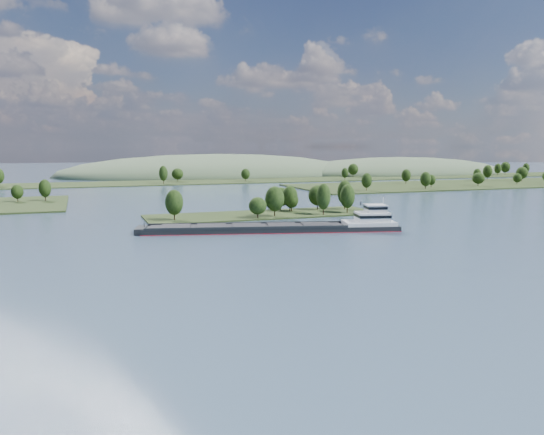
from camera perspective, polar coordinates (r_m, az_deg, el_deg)
name	(u,v)px	position (r m, az deg, el deg)	size (l,w,h in m)	color
ground	(325,238)	(172.03, 5.73, -2.17)	(1800.00, 1800.00, 0.00)	#3C5468
tree_island	(280,205)	(228.28, 0.88, 1.35)	(100.00, 30.00, 14.72)	#202E14
right_bank	(492,183)	(452.61, 22.57, 3.46)	(320.00, 90.00, 14.47)	#202E14
back_shoreline	(186,182)	(441.06, -9.26, 3.83)	(900.00, 60.00, 15.33)	#202E14
hill_east	(399,173)	(604.13, 13.55, 4.64)	(260.00, 140.00, 36.00)	#41553B
hill_west	(217,175)	(549.90, -5.97, 4.54)	(320.00, 160.00, 44.00)	#41553B
cargo_barge	(288,227)	(184.45, 1.76, -0.99)	(90.63, 33.01, 12.28)	black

